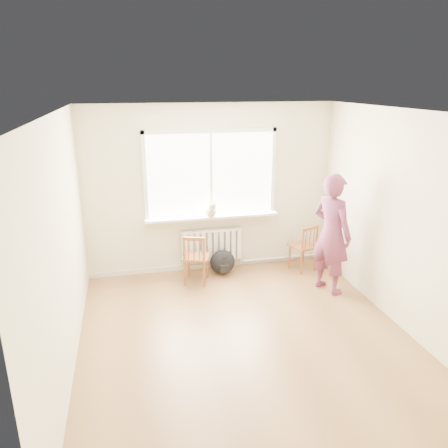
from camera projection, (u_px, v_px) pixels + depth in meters
floor at (247, 339)px, 5.33m from camera, size 4.50×4.50×0.00m
ceiling at (251, 112)px, 4.49m from camera, size 4.50×4.50×0.00m
back_wall at (211, 190)px, 7.00m from camera, size 4.00×0.01×2.70m
window at (211, 171)px, 6.88m from camera, size 2.12×0.05×1.42m
windowsill at (212, 216)px, 7.03m from camera, size 2.15×0.22×0.04m
radiator at (212, 245)px, 7.20m from camera, size 1.00×0.12×0.55m
heating_pipe at (282, 258)px, 7.60m from camera, size 1.40×0.04×0.04m
baseboard at (211, 265)px, 7.39m from camera, size 4.00×0.03×0.08m
chair_left at (195, 259)px, 6.70m from camera, size 0.50×0.49×0.80m
chair_right at (305, 248)px, 7.16m from camera, size 0.49×0.48×0.80m
person at (332, 234)px, 6.34m from camera, size 0.66×0.77×1.78m
cat at (211, 210)px, 6.89m from camera, size 0.20×0.44×0.30m
backpack at (222, 262)px, 7.10m from camera, size 0.48×0.41×0.41m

